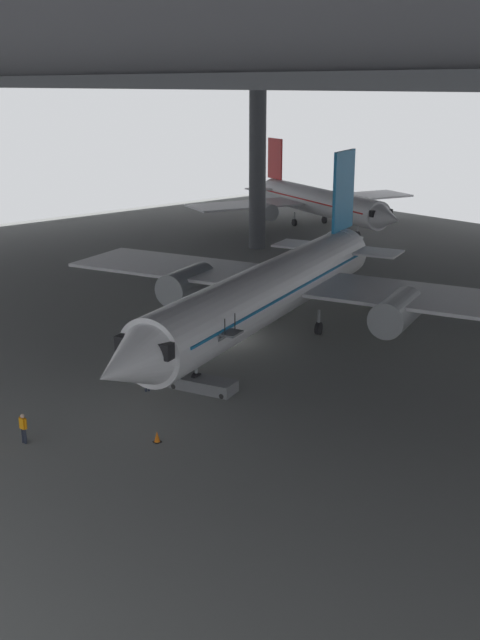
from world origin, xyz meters
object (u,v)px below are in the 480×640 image
(crew_worker_near_nose, at_px, (23,427))
(airplane_distant, at_px, (318,201))
(airplane_main, at_px, (273,289))
(crew_worker_by_stairs, at_px, (147,375))
(traffic_cone_orange, at_px, (157,437))
(boarding_stairs, at_px, (204,378))
(baggage_tug, at_px, (387,304))

(crew_worker_near_nose, xyz_separation_m, airplane_distant, (-32.52, 55.91, 2.33))
(airplane_main, distance_m, airplane_distant, 45.04)
(airplane_main, distance_m, crew_worker_by_stairs, 12.94)
(airplane_distant, xyz_separation_m, traffic_cone_orange, (36.86, -50.85, -2.93))
(airplane_main, xyz_separation_m, traffic_cone_orange, (8.35, -15.98, -3.27))
(airplane_main, height_order, traffic_cone_orange, airplane_main)
(boarding_stairs, distance_m, baggage_tug, 21.69)
(crew_worker_by_stairs, bearing_deg, boarding_stairs, 52.20)
(crew_worker_by_stairs, bearing_deg, airplane_main, 101.00)
(crew_worker_near_nose, xyz_separation_m, crew_worker_by_stairs, (-1.59, 8.58, 0.10))
(crew_worker_by_stairs, height_order, traffic_cone_orange, crew_worker_by_stairs)
(airplane_main, bearing_deg, traffic_cone_orange, -62.40)
(airplane_distant, bearing_deg, airplane_main, -50.74)
(boarding_stairs, xyz_separation_m, crew_worker_near_nose, (-0.46, -11.22, 0.15))
(airplane_main, xyz_separation_m, crew_worker_by_stairs, (2.42, -12.45, -2.57))
(crew_worker_by_stairs, xyz_separation_m, traffic_cone_orange, (5.93, -3.53, -0.70))
(boarding_stairs, bearing_deg, traffic_cone_orange, -57.80)
(crew_worker_by_stairs, relative_size, traffic_cone_orange, 2.89)
(airplane_distant, height_order, traffic_cone_orange, airplane_distant)
(crew_worker_near_nose, bearing_deg, boarding_stairs, 87.68)
(boarding_stairs, bearing_deg, crew_worker_near_nose, -92.32)
(crew_worker_near_nose, height_order, traffic_cone_orange, crew_worker_near_nose)
(airplane_distant, bearing_deg, traffic_cone_orange, -54.07)
(crew_worker_near_nose, xyz_separation_m, traffic_cone_orange, (4.34, 5.05, -0.60))
(airplane_main, bearing_deg, crew_worker_by_stairs, -79.00)
(airplane_distant, bearing_deg, boarding_stairs, -53.58)
(airplane_main, distance_m, baggage_tug, 12.03)
(crew_worker_near_nose, bearing_deg, airplane_distant, 120.18)
(boarding_stairs, height_order, crew_worker_by_stairs, boarding_stairs)
(airplane_main, height_order, baggage_tug, airplane_main)
(baggage_tug, bearing_deg, traffic_cone_orange, -75.01)
(boarding_stairs, bearing_deg, baggage_tug, 99.29)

